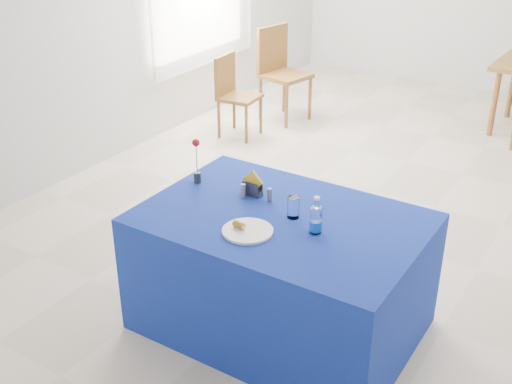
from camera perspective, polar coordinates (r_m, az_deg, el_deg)
floor at (r=5.76m, az=10.47°, el=0.07°), size 7.00×7.00×0.00m
plate at (r=3.50m, az=-0.75°, el=-3.48°), size 0.28×0.28×0.01m
drinking_glass at (r=3.63m, az=3.34°, el=-1.35°), size 0.07×0.07×0.13m
salt_shaker at (r=3.87m, az=-1.13°, el=0.14°), size 0.03×0.03×0.08m
pepper_shaker at (r=3.81m, az=1.21°, el=-0.26°), size 0.03×0.03×0.08m
blue_table at (r=3.86m, az=2.22°, el=-7.16°), size 1.60×1.10×0.76m
water_bottle at (r=3.49m, az=5.35°, el=-2.55°), size 0.07×0.07×0.21m
napkin_holder at (r=3.89m, az=-0.32°, el=0.40°), size 0.15×0.06×0.16m
rose_vase at (r=4.02m, az=-5.29°, el=2.68°), size 0.05×0.05×0.30m
chair_win_a at (r=6.78m, az=-2.05°, el=9.06°), size 0.41×0.41×0.85m
chair_win_b at (r=7.26m, az=2.11°, el=11.07°), size 0.55×0.55×1.03m
banana_pieces at (r=3.51m, az=-1.51°, el=-2.93°), size 0.07×0.05×0.04m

